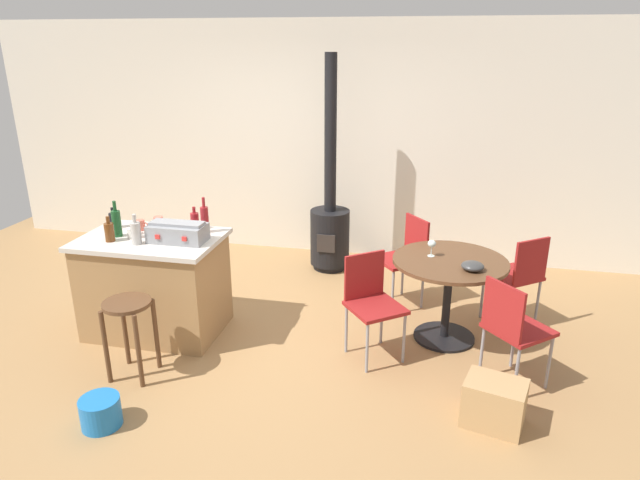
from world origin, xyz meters
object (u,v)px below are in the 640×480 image
at_px(cup_1, 132,233).
at_px(wine_glass, 432,244).
at_px(folding_chair_far, 371,299).
at_px(cup_0, 159,223).
at_px(bottle_2, 205,219).
at_px(toolbox, 178,232).
at_px(serving_bowl, 473,266).
at_px(dining_table, 449,279).
at_px(bottle_3, 114,220).
at_px(kitchen_island, 155,284).
at_px(cup_2, 141,225).
at_px(plastic_bucket, 101,412).
at_px(bottle_5, 195,221).
at_px(folding_chair_near, 405,254).
at_px(wooden_stool, 129,320).
at_px(bottle_1, 136,233).
at_px(folding_chair_left, 513,326).
at_px(wood_stove, 330,221).
at_px(cardboard_box, 494,403).
at_px(bottle_0, 117,223).
at_px(folding_chair_right, 519,273).
at_px(bottle_4, 109,232).

relative_size(cup_1, wine_glass, 0.81).
height_order(folding_chair_far, cup_0, cup_0).
distance_m(bottle_2, wine_glass, 1.96).
xyz_separation_m(toolbox, serving_bowl, (2.40, 0.23, -0.19)).
bearing_deg(dining_table, bottle_3, -175.97).
distance_m(kitchen_island, cup_2, 0.54).
bearing_deg(bottle_2, plastic_bucket, -95.81).
height_order(toolbox, bottle_5, bottle_5).
xyz_separation_m(folding_chair_near, cup_0, (-2.14, -0.78, 0.42)).
distance_m(bottle_2, plastic_bucket, 1.78).
height_order(wooden_stool, cup_0, cup_0).
xyz_separation_m(kitchen_island, bottle_5, (0.29, 0.29, 0.52)).
distance_m(bottle_5, wine_glass, 2.07).
bearing_deg(bottle_3, bottle_2, 3.47).
bearing_deg(wine_glass, bottle_1, -165.80).
bearing_deg(folding_chair_left, cup_1, 176.17).
xyz_separation_m(wood_stove, cardboard_box, (1.62, -2.48, -0.40)).
bearing_deg(bottle_3, serving_bowl, 0.28).
xyz_separation_m(dining_table, bottle_0, (-2.79, -0.41, 0.44)).
xyz_separation_m(dining_table, plastic_bucket, (-2.26, -1.69, -0.46)).
distance_m(folding_chair_right, cardboard_box, 1.56).
height_order(kitchen_island, plastic_bucket, kitchen_island).
height_order(toolbox, plastic_bucket, toolbox).
relative_size(wooden_stool, toolbox, 1.34).
bearing_deg(bottle_1, folding_chair_far, 5.04).
height_order(kitchen_island, bottle_4, bottle_4).
bearing_deg(wooden_stool, bottle_5, 82.64).
relative_size(wooden_stool, bottle_5, 3.05).
bearing_deg(wood_stove, folding_chair_far, -68.52).
height_order(dining_table, bottle_0, bottle_0).
xyz_separation_m(folding_chair_far, bottle_1, (-1.93, -0.17, 0.48)).
bearing_deg(folding_chair_left, cup_2, 172.53).
bearing_deg(bottle_2, toolbox, -116.20).
bearing_deg(bottle_0, bottle_3, 128.32).
bearing_deg(bottle_4, folding_chair_left, -1.64).
distance_m(folding_chair_right, bottle_5, 2.91).
distance_m(folding_chair_near, toolbox, 2.15).
height_order(kitchen_island, serving_bowl, kitchen_island).
xyz_separation_m(bottle_2, bottle_3, (-0.85, -0.05, -0.05)).
distance_m(folding_chair_near, cup_2, 2.47).
bearing_deg(folding_chair_near, cup_0, -160.03).
bearing_deg(kitchen_island, folding_chair_near, 25.66).
height_order(bottle_1, bottle_5, bottle_1).
bearing_deg(wood_stove, cup_1, -127.10).
relative_size(toolbox, bottle_1, 1.85).
bearing_deg(wood_stove, kitchen_island, -124.83).
relative_size(folding_chair_far, bottle_0, 2.73).
height_order(wooden_stool, bottle_0, bottle_0).
bearing_deg(folding_chair_right, bottle_4, -164.88).
height_order(dining_table, bottle_3, bottle_3).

